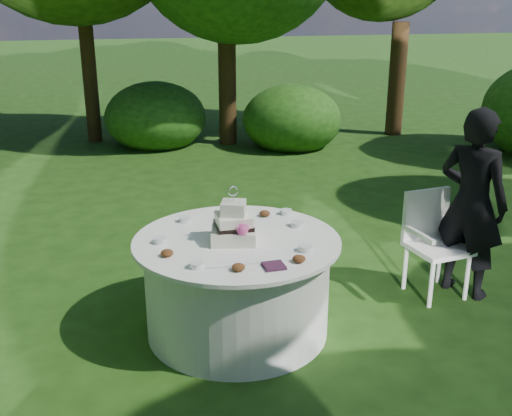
# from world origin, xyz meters

# --- Properties ---
(ground) EXTENTS (80.00, 80.00, 0.00)m
(ground) POSITION_xyz_m (0.00, 0.00, 0.00)
(ground) COLOR #1B3A0F
(ground) RESTS_ON ground
(napkins) EXTENTS (0.14, 0.14, 0.02)m
(napkins) POSITION_xyz_m (0.11, -0.56, 0.78)
(napkins) COLOR #411B36
(napkins) RESTS_ON table
(feather_plume) EXTENTS (0.48, 0.07, 0.01)m
(feather_plume) POSITION_xyz_m (-0.12, -0.44, 0.78)
(feather_plume) COLOR white
(feather_plume) RESTS_ON table
(guest) EXTENTS (0.65, 0.72, 1.65)m
(guest) POSITION_xyz_m (2.08, 0.08, 0.83)
(guest) COLOR black
(guest) RESTS_ON ground
(table) EXTENTS (1.56, 1.56, 0.77)m
(table) POSITION_xyz_m (0.00, 0.00, 0.39)
(table) COLOR silver
(table) RESTS_ON ground
(cake) EXTENTS (0.40, 0.40, 0.43)m
(cake) POSITION_xyz_m (-0.03, -0.03, 0.88)
(cake) COLOR beige
(cake) RESTS_ON table
(chair) EXTENTS (0.51, 0.50, 0.91)m
(chair) POSITION_xyz_m (1.81, 0.19, 0.52)
(chair) COLOR white
(chair) RESTS_ON ground
(votives) EXTENTS (1.19, 0.99, 0.04)m
(votives) POSITION_xyz_m (0.03, 0.05, 0.79)
(votives) COLOR silver
(votives) RESTS_ON table
(petal_cups) EXTENTS (0.98, 1.05, 0.05)m
(petal_cups) POSITION_xyz_m (-0.01, -0.21, 0.79)
(petal_cups) COLOR #562D16
(petal_cups) RESTS_ON table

